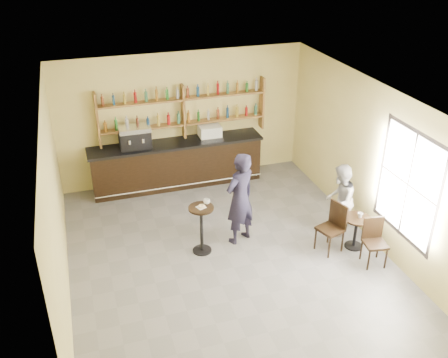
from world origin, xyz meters
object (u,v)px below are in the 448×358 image
object	(u,v)px
bar_counter	(177,164)
patron_second	(339,200)
espresso_machine	(135,137)
pedestal_table	(202,230)
pastry_case	(210,132)
man_main	(240,199)
cafe_table	(355,232)
chair_south	(375,243)
chair_west	(330,229)

from	to	relation	value
bar_counter	patron_second	distance (m)	4.11
espresso_machine	pedestal_table	distance (m)	3.12
pastry_case	pedestal_table	xyz separation A→B (m)	(-1.01, -2.89, -0.79)
man_main	cafe_table	size ratio (longest dim) A/B	2.84
bar_counter	espresso_machine	bearing A→B (deg)	180.00
chair_south	chair_west	bearing A→B (deg)	140.96
bar_counter	espresso_machine	world-z (taller)	espresso_machine
espresso_machine	chair_west	bearing A→B (deg)	-48.03
chair_west	cafe_table	bearing A→B (deg)	66.40
bar_counter	patron_second	xyz separation A→B (m)	(2.69, -3.10, 0.22)
pedestal_table	chair_south	distance (m)	3.31
espresso_machine	pedestal_table	size ratio (longest dim) A/B	0.71
bar_counter	chair_south	xyz separation A→B (m)	(2.84, -4.27, -0.10)
man_main	chair_west	bearing A→B (deg)	124.74
espresso_machine	man_main	bearing A→B (deg)	-58.84
bar_counter	chair_south	distance (m)	5.13
cafe_table	bar_counter	bearing A→B (deg)	127.26
espresso_machine	man_main	world-z (taller)	man_main
chair_south	patron_second	size ratio (longest dim) A/B	0.60
bar_counter	cafe_table	bearing A→B (deg)	-52.74
cafe_table	chair_south	xyz separation A→B (m)	(0.05, -0.60, 0.12)
man_main	cafe_table	bearing A→B (deg)	130.29
espresso_machine	cafe_table	world-z (taller)	espresso_machine
bar_counter	cafe_table	xyz separation A→B (m)	(2.79, -3.67, -0.22)
espresso_machine	cafe_table	size ratio (longest dim) A/B	1.05
pedestal_table	patron_second	size ratio (longest dim) A/B	0.65
pastry_case	cafe_table	xyz separation A→B (m)	(1.95, -3.67, -0.95)
pastry_case	chair_south	size ratio (longest dim) A/B	0.58
espresso_machine	chair_south	size ratio (longest dim) A/B	0.77
patron_second	pastry_case	bearing A→B (deg)	-106.39
espresso_machine	chair_west	distance (m)	4.91
espresso_machine	cafe_table	distance (m)	5.35
espresso_machine	chair_south	world-z (taller)	espresso_machine
cafe_table	espresso_machine	bearing A→B (deg)	135.63
man_main	chair_west	distance (m)	1.86
espresso_machine	man_main	size ratio (longest dim) A/B	0.37
chair_south	espresso_machine	bearing A→B (deg)	139.92
bar_counter	cafe_table	world-z (taller)	bar_counter
bar_counter	patron_second	size ratio (longest dim) A/B	2.68
pastry_case	man_main	world-z (taller)	man_main
pastry_case	patron_second	xyz separation A→B (m)	(1.85, -3.10, -0.51)
chair_west	espresso_machine	bearing A→B (deg)	-156.92
bar_counter	man_main	bearing A→B (deg)	-76.34
espresso_machine	bar_counter	bearing A→B (deg)	0.48
chair_west	chair_south	world-z (taller)	chair_west
bar_counter	man_main	distance (m)	2.85
cafe_table	patron_second	size ratio (longest dim) A/B	0.44
pedestal_table	chair_west	size ratio (longest dim) A/B	1.00
espresso_machine	pastry_case	xyz separation A→B (m)	(1.80, 0.00, -0.09)
espresso_machine	pastry_case	size ratio (longest dim) A/B	1.33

